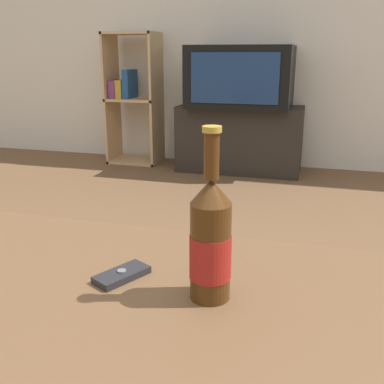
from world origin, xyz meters
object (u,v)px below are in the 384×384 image
at_px(beer_bottle, 210,241).
at_px(tv_stand, 240,139).
at_px(television, 241,76).
at_px(cell_phone, 122,275).
at_px(bookshelf, 132,97).

bearing_deg(beer_bottle, tv_stand, 98.81).
relative_size(tv_stand, television, 1.26).
bearing_deg(beer_bottle, television, 98.82).
relative_size(television, cell_phone, 6.21).
bearing_deg(cell_phone, tv_stand, 122.75).
height_order(bookshelf, cell_phone, bookshelf).
relative_size(beer_bottle, cell_phone, 2.57).
bearing_deg(bookshelf, tv_stand, -3.58).
relative_size(television, bookshelf, 0.71).
relative_size(television, beer_bottle, 2.42).
bearing_deg(cell_phone, beer_bottle, 20.99).
xyz_separation_m(tv_stand, television, (0.00, -0.00, 0.47)).
distance_m(tv_stand, television, 0.47).
height_order(tv_stand, television, television).
height_order(television, beer_bottle, television).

